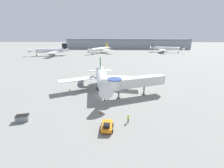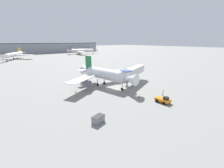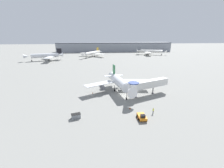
% 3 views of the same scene
% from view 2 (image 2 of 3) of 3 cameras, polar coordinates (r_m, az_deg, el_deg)
% --- Properties ---
extents(ground_plane, '(800.00, 800.00, 0.00)m').
position_cam_2_polar(ground_plane, '(51.10, 0.99, -1.72)').
color(ground_plane, gray).
extents(main_airplane, '(29.14, 24.68, 10.22)m').
position_cam_2_polar(main_airplane, '(53.10, -3.24, 3.77)').
color(main_airplane, silver).
rests_on(main_airplane, ground_plane).
extents(jet_bridge, '(17.96, 9.38, 6.20)m').
position_cam_2_polar(jet_bridge, '(56.10, 7.69, 4.53)').
color(jet_bridge, silver).
rests_on(jet_bridge, ground_plane).
extents(pushback_tug_orange, '(2.50, 3.92, 1.77)m').
position_cam_2_polar(pushback_tug_orange, '(41.75, 18.88, -5.66)').
color(pushback_tug_orange, orange).
rests_on(pushback_tug_orange, ground_plane).
extents(service_container_gray, '(2.96, 2.20, 1.36)m').
position_cam_2_polar(service_container_gray, '(30.76, -5.27, -13.12)').
color(service_container_gray, gray).
rests_on(service_container_gray, ground_plane).
extents(traffic_cone_apron_front, '(0.44, 0.44, 0.73)m').
position_cam_2_polar(traffic_cone_apron_front, '(40.99, 17.97, -6.65)').
color(traffic_cone_apron_front, black).
rests_on(traffic_cone_apron_front, ground_plane).
extents(traffic_cone_port_wing, '(0.48, 0.48, 0.79)m').
position_cam_2_polar(traffic_cone_port_wing, '(48.28, -13.60, -2.80)').
color(traffic_cone_port_wing, black).
rests_on(traffic_cone_port_wing, ground_plane).
extents(traffic_cone_near_nose, '(0.47, 0.47, 0.78)m').
position_cam_2_polar(traffic_cone_near_nose, '(43.82, 10.35, -4.57)').
color(traffic_cone_near_nose, black).
rests_on(traffic_cone_near_nose, ground_plane).
extents(ground_crew_marshaller, '(0.40, 0.33, 1.84)m').
position_cam_2_polar(ground_crew_marshaller, '(46.58, 18.88, -3.05)').
color(ground_crew_marshaller, '#1E2338').
rests_on(ground_crew_marshaller, ground_plane).
extents(background_jet_gray_tail, '(35.73, 33.73, 9.68)m').
position_cam_2_polar(background_jet_gray_tail, '(189.29, -11.52, 12.40)').
color(background_jet_gray_tail, white).
rests_on(background_jet_gray_tail, ground_plane).
extents(background_jet_gold_tail, '(29.31, 32.47, 9.60)m').
position_cam_2_polar(background_jet_gold_tail, '(156.40, -33.39, 9.36)').
color(background_jet_gold_tail, white).
rests_on(background_jet_gold_tail, ground_plane).
extents(terminal_building, '(167.08, 20.67, 13.20)m').
position_cam_2_polar(terminal_building, '(218.05, -26.74, 12.12)').
color(terminal_building, gray).
rests_on(terminal_building, ground_plane).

